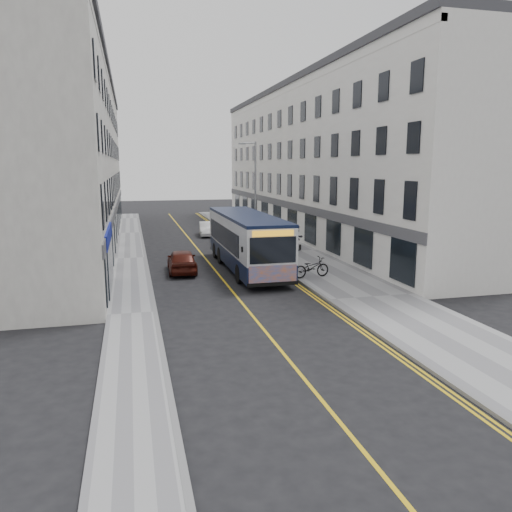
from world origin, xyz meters
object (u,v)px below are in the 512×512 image
city_bus (247,240)px  pedestrian_far (297,238)px  streetlamp (254,191)px  car_white (207,229)px  car_maroon (182,261)px  bicycle (312,267)px  pedestrian_near (285,236)px

city_bus → pedestrian_far: city_bus is taller
streetlamp → pedestrian_far: (2.70, -2.19, -3.31)m
car_white → pedestrian_far: bearing=-58.3°
streetlamp → car_maroon: bearing=-131.6°
bicycle → car_white: same height
city_bus → pedestrian_far: 7.02m
pedestrian_near → car_maroon: (-8.33, -6.13, -0.39)m
streetlamp → city_bus: 7.87m
city_bus → car_white: bearing=90.4°
pedestrian_far → car_maroon: 10.07m
city_bus → bicycle: 4.71m
pedestrian_near → bicycle: bearing=-108.1°
pedestrian_near → pedestrian_far: size_ratio=1.02×
city_bus → car_white: (-0.12, 15.37, -1.23)m
city_bus → car_white: size_ratio=3.07×
pedestrian_far → car_maroon: size_ratio=0.46×
car_white → car_maroon: 15.69m
car_maroon → city_bus: bearing=-179.7°
pedestrian_near → streetlamp: bearing=149.6°
streetlamp → car_white: (-2.37, 8.27, -3.76)m
pedestrian_near → car_white: pedestrian_near is taller
pedestrian_far → car_white: (-5.07, 10.46, -0.45)m
city_bus → pedestrian_near: size_ratio=5.99×
streetlamp → car_maroon: (-6.17, -6.96, -3.68)m
car_maroon → pedestrian_near: bearing=-141.2°
streetlamp → car_white: size_ratio=2.11×
car_white → bicycle: bearing=-75.0°
pedestrian_far → car_white: bearing=92.6°
city_bus → car_maroon: size_ratio=2.83×
streetlamp → pedestrian_near: size_ratio=4.11×
streetlamp → car_maroon: streetlamp is taller
pedestrian_near → pedestrian_far: 1.46m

